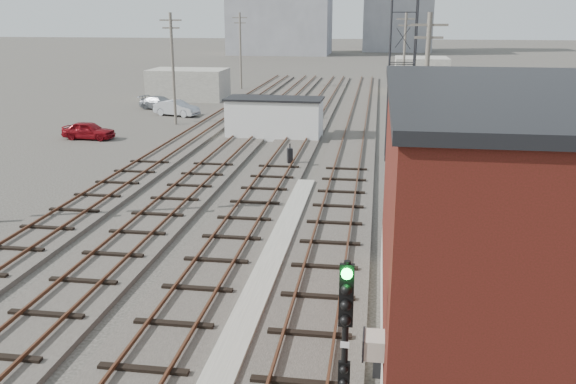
% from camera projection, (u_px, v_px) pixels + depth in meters
% --- Properties ---
extents(ground, '(320.00, 320.00, 0.00)m').
position_uv_depth(ground, '(338.00, 102.00, 63.41)').
color(ground, '#282621').
rests_on(ground, ground).
extents(track_right, '(3.20, 90.00, 0.39)m').
position_uv_depth(track_right, '(353.00, 143.00, 43.10)').
color(track_right, '#332D28').
rests_on(track_right, ground).
extents(track_mid_right, '(3.20, 90.00, 0.39)m').
position_uv_depth(track_mid_right, '(297.00, 141.00, 43.66)').
color(track_mid_right, '#332D28').
rests_on(track_mid_right, ground).
extents(track_mid_left, '(3.20, 90.00, 0.39)m').
position_uv_depth(track_mid_left, '(242.00, 140.00, 44.22)').
color(track_mid_left, '#332D28').
rests_on(track_mid_left, ground).
extents(track_left, '(3.20, 90.00, 0.39)m').
position_uv_depth(track_left, '(189.00, 138.00, 44.78)').
color(track_left, '#332D28').
rests_on(track_left, ground).
extents(platform_curb, '(0.90, 28.00, 0.26)m').
position_uv_depth(platform_curb, '(256.00, 298.00, 19.65)').
color(platform_curb, gray).
rests_on(platform_curb, ground).
extents(brick_building, '(6.54, 12.20, 7.22)m').
position_uv_depth(brick_building, '(503.00, 227.00, 15.78)').
color(brick_building, gray).
rests_on(brick_building, ground).
extents(lattice_tower, '(1.60, 1.60, 15.00)m').
position_uv_depth(lattice_tower, '(403.00, 38.00, 36.79)').
color(lattice_tower, black).
rests_on(lattice_tower, ground).
extents(utility_pole_left_b, '(1.80, 0.24, 9.00)m').
position_uv_depth(utility_pole_left_b, '(173.00, 66.00, 49.57)').
color(utility_pole_left_b, '#595147').
rests_on(utility_pole_left_b, ground).
extents(utility_pole_left_c, '(1.80, 0.24, 9.00)m').
position_uv_depth(utility_pole_left_c, '(240.00, 49.00, 73.29)').
color(utility_pole_left_c, '#595147').
rests_on(utility_pole_left_c, ground).
extents(utility_pole_right_a, '(1.80, 0.24, 9.00)m').
position_uv_depth(utility_pole_right_a, '(425.00, 99.00, 30.78)').
color(utility_pole_right_a, '#595147').
rests_on(utility_pole_right_a, ground).
extents(utility_pole_right_b, '(1.80, 0.24, 9.00)m').
position_uv_depth(utility_pole_right_b, '(404.00, 57.00, 59.24)').
color(utility_pole_right_b, '#595147').
rests_on(utility_pole_right_b, ground).
extents(shed_left, '(8.00, 5.00, 3.20)m').
position_uv_depth(shed_left, '(189.00, 84.00, 65.19)').
color(shed_left, gray).
rests_on(shed_left, ground).
extents(shed_right, '(6.00, 6.00, 4.00)m').
position_uv_depth(shed_right, '(421.00, 75.00, 71.07)').
color(shed_right, gray).
rests_on(shed_right, ground).
extents(signal_mast, '(0.40, 0.42, 4.41)m').
position_uv_depth(signal_mast, '(345.00, 344.00, 12.13)').
color(signal_mast, gray).
rests_on(signal_mast, ground).
extents(switch_stand, '(0.39, 0.39, 1.30)m').
position_uv_depth(switch_stand, '(290.00, 156.00, 36.94)').
color(switch_stand, black).
rests_on(switch_stand, ground).
extents(site_trailer, '(7.18, 3.25, 2.99)m').
position_uv_depth(site_trailer, '(275.00, 118.00, 44.99)').
color(site_trailer, silver).
rests_on(site_trailer, ground).
extents(car_red, '(3.91, 1.73, 1.31)m').
position_uv_depth(car_red, '(89.00, 130.00, 44.81)').
color(car_red, maroon).
rests_on(car_red, ground).
extents(car_silver, '(4.48, 2.63, 1.39)m').
position_uv_depth(car_silver, '(177.00, 108.00, 54.98)').
color(car_silver, '#A9ADB1').
rests_on(car_silver, ground).
extents(car_grey, '(4.66, 3.09, 1.25)m').
position_uv_depth(car_grey, '(160.00, 103.00, 58.65)').
color(car_grey, gray).
rests_on(car_grey, ground).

